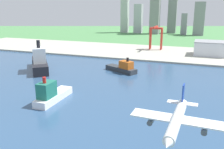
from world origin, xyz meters
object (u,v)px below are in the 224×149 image
Objects in this scene: ferry_boat at (51,94)px; port_crane_red at (156,33)px; airplane_landing at (177,120)px; container_barge at (123,68)px; warehouse_main at (210,48)px; cargo_ship at (40,62)px.

port_crane_red is (31.65, 271.32, 24.27)m from ferry_boat.
airplane_landing is 207.44m from container_barge.
airplane_landing is 0.85× the size of container_barge.
warehouse_main is (96.88, 137.09, 8.08)m from container_barge.
port_crane_red reaches higher than container_barge.
port_crane_red is 0.85× the size of warehouse_main.
warehouse_main is at bearing -14.47° from port_crane_red.
airplane_landing is at bearing -36.13° from ferry_boat.
container_barge is 0.90× the size of warehouse_main.
port_crane_red is at bearing 60.88° from cargo_ship.
container_barge is 1.06× the size of port_crane_red.
port_crane_red is at bearing 83.35° from ferry_boat.
airplane_landing reaches higher than container_barge.
airplane_landing is 0.85× the size of ferry_boat.
ferry_boat is 1.05× the size of port_crane_red.
cargo_ship is at bearing 137.89° from airplane_landing.
cargo_ship is 1.37× the size of warehouse_main.
warehouse_main is (120.83, 248.30, 6.56)m from ferry_boat.
cargo_ship is 100.51m from container_barge.
airplane_landing is at bearing -42.11° from cargo_ship.
port_crane_red is (104.31, 187.29, 20.53)m from cargo_ship.
container_barge is 162.35m from port_crane_red.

